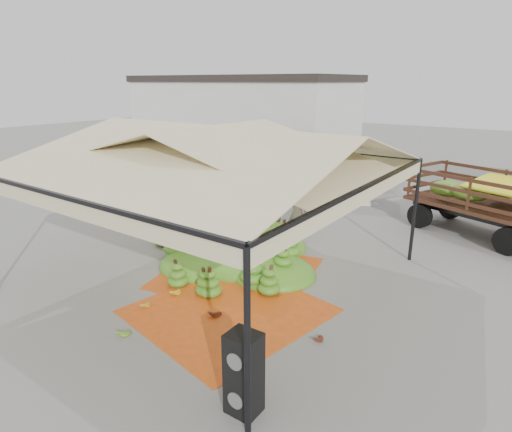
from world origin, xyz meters
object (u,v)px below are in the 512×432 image
Objects in this scene: speaker_stack at (244,374)px; truck_left at (309,167)px; banana_heap at (234,238)px; vendor at (297,214)px.

speaker_stack is 0.21× the size of truck_left.
speaker_stack is at bearing -83.81° from truck_left.
banana_heap is at bearing 129.04° from speaker_stack.
vendor reaches higher than speaker_stack.
speaker_stack is 0.71× the size of vendor.
vendor reaches higher than banana_heap.
truck_left is (-2.67, 5.56, 0.34)m from vendor.
vendor is (0.84, 2.19, 0.35)m from banana_heap.
banana_heap is 2.38m from vendor.
truck_left reaches higher than banana_heap.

